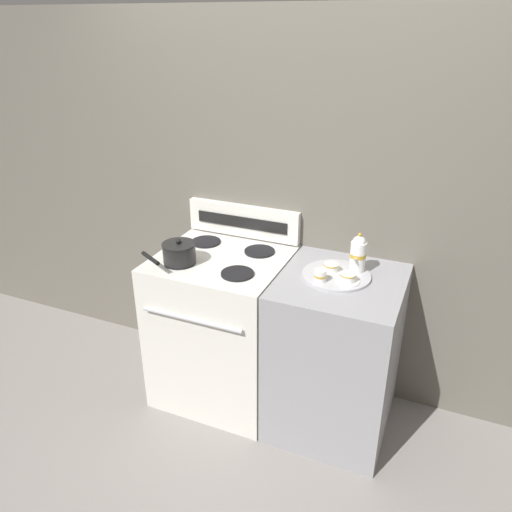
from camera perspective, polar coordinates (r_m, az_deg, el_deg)
ground_plane at (r=3.19m, az=1.85°, el=-16.25°), size 6.00×6.00×0.00m
wall_back at (r=2.91m, az=4.74°, el=4.80°), size 6.00×0.05×2.20m
stove at (r=3.01m, az=-3.79°, el=-8.05°), size 0.72×0.70×0.93m
control_panel at (r=3.00m, az=-1.45°, el=4.04°), size 0.71×0.05×0.19m
side_counter at (r=2.82m, az=9.04°, el=-11.00°), size 0.63×0.67×0.92m
saucepan at (r=2.72m, az=-8.84°, el=0.41°), size 0.25×0.29×0.13m
serving_tray at (r=2.61m, az=9.16°, el=-2.19°), size 0.35×0.35×0.01m
teapot at (r=2.62m, az=11.59°, el=0.30°), size 0.08×0.13×0.21m
teacup_left at (r=2.61m, az=8.56°, el=-1.35°), size 0.12×0.12×0.04m
teacup_right at (r=2.53m, az=10.46°, el=-2.48°), size 0.12×0.12×0.04m
creamer_jug at (r=2.51m, az=7.37°, el=-2.23°), size 0.06×0.06×0.06m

